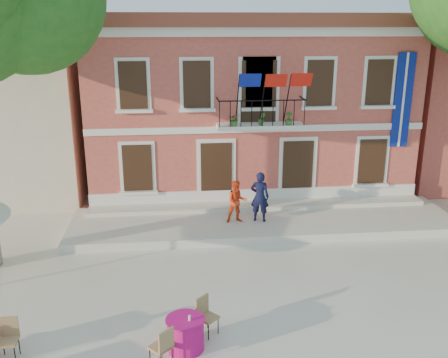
# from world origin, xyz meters

# --- Properties ---
(ground) EXTENTS (90.00, 90.00, 0.00)m
(ground) POSITION_xyz_m (0.00, 0.00, 0.00)
(ground) COLOR beige
(ground) RESTS_ON ground
(main_building) EXTENTS (13.50, 9.59, 7.50)m
(main_building) POSITION_xyz_m (2.00, 9.99, 3.78)
(main_building) COLOR #C85C48
(main_building) RESTS_ON ground
(terrace) EXTENTS (14.00, 3.40, 0.30)m
(terrace) POSITION_xyz_m (2.00, 4.40, 0.15)
(terrace) COLOR silver
(terrace) RESTS_ON ground
(pedestrian_navy) EXTENTS (0.77, 0.62, 1.83)m
(pedestrian_navy) POSITION_xyz_m (1.80, 4.17, 1.21)
(pedestrian_navy) COLOR black
(pedestrian_navy) RESTS_ON terrace
(pedestrian_orange) EXTENTS (0.79, 0.63, 1.54)m
(pedestrian_orange) POSITION_xyz_m (0.96, 4.13, 1.07)
(pedestrian_orange) COLOR #ED441B
(pedestrian_orange) RESTS_ON terrace
(cafe_table_1) EXTENTS (1.69, 1.62, 0.95)m
(cafe_table_1) POSITION_xyz_m (-1.06, -2.62, 0.42)
(cafe_table_1) COLOR #C11260
(cafe_table_1) RESTS_ON ground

